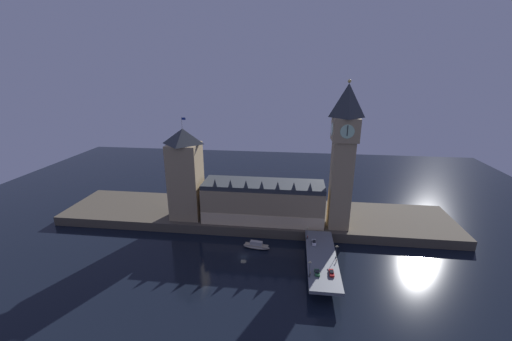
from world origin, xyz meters
The scene contains 16 objects.
ground_plane centered at (0.00, 0.00, 0.00)m, with size 400.00×400.00×0.00m, color black.
embankment centered at (0.00, 39.00, 2.51)m, with size 220.00×42.00×5.03m.
parliament_hall centered at (6.17, 30.53, 15.50)m, with size 64.36×20.44×25.10m.
clock_tower centered at (45.56, 26.64, 44.22)m, with size 12.63×12.74×74.04m.
victoria_tower centered at (-36.05, 29.47, 29.81)m, with size 16.26×16.26×55.29m.
bridge centered at (35.24, -5.00, 4.47)m, with size 12.75×46.00×6.01m.
car_northbound_lead centered at (32.43, 5.44, 6.70)m, with size 1.86×4.79×1.49m.
car_northbound_trail centered at (32.43, -17.38, 6.62)m, with size 2.05×4.20×1.31m.
car_southbound_lead centered at (38.04, -16.98, 6.68)m, with size 1.94×4.46×1.43m.
pedestrian_near_rail centered at (29.63, -18.66, 6.92)m, with size 0.38×0.38×1.73m.
pedestrian_mid_walk centered at (40.85, -8.66, 6.85)m, with size 0.38×0.38×1.60m.
pedestrian_far_rail centered at (29.63, 9.93, 6.85)m, with size 0.38×0.38×1.60m.
street_lamp_near centered at (29.23, -19.72, 10.44)m, with size 1.34×0.60×7.09m.
street_lamp_mid centered at (41.25, -5.00, 9.78)m, with size 1.34×0.60×6.03m.
street_lamp_far centered at (29.23, 9.72, 9.99)m, with size 1.34×0.60×6.37m.
boat_upstream centered at (5.12, 7.93, 1.41)m, with size 13.53×5.21×3.86m.
Camera 1 is at (21.13, -125.37, 82.73)m, focal length 22.00 mm.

